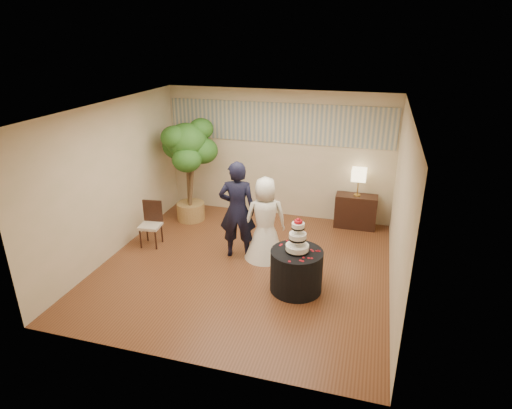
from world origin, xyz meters
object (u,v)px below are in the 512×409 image
(table_lamp, at_px, (358,182))
(ficus_tree, at_px, (188,171))
(bride, at_px, (265,219))
(cake_table, at_px, (296,271))
(side_chair, at_px, (150,225))
(wedding_cake, at_px, (298,235))
(console, at_px, (356,211))
(groom, at_px, (237,210))

(table_lamp, height_order, ficus_tree, ficus_tree)
(bride, relative_size, cake_table, 1.85)
(table_lamp, bearing_deg, bride, -129.88)
(table_lamp, bearing_deg, ficus_tree, -170.36)
(side_chair, bearing_deg, table_lamp, 21.68)
(wedding_cake, distance_m, console, 2.89)
(console, distance_m, ficus_tree, 3.67)
(ficus_tree, bearing_deg, side_chair, -99.72)
(groom, height_order, ficus_tree, ficus_tree)
(bride, xyz_separation_m, ficus_tree, (-2.03, 1.21, 0.36))
(bride, relative_size, wedding_cake, 2.70)
(wedding_cake, bearing_deg, bride, 129.90)
(cake_table, distance_m, wedding_cake, 0.64)
(bride, bearing_deg, console, -151.27)
(groom, height_order, cake_table, groom)
(wedding_cake, bearing_deg, side_chair, 165.96)
(side_chair, bearing_deg, ficus_tree, 74.45)
(table_lamp, relative_size, ficus_tree, 0.25)
(cake_table, xyz_separation_m, console, (0.75, 2.72, 0.01))
(cake_table, bearing_deg, groom, 146.50)
(table_lamp, bearing_deg, console, 180.00)
(console, relative_size, ficus_tree, 0.38)
(table_lamp, xyz_separation_m, side_chair, (-3.77, -1.96, -0.57))
(ficus_tree, bearing_deg, wedding_cake, -37.23)
(side_chair, bearing_deg, wedding_cake, -19.86)
(groom, height_order, side_chair, groom)
(console, height_order, ficus_tree, ficus_tree)
(table_lamp, height_order, side_chair, table_lamp)
(cake_table, xyz_separation_m, ficus_tree, (-2.79, 2.12, 0.79))
(bride, bearing_deg, side_chair, -17.48)
(wedding_cake, height_order, console, wedding_cake)
(groom, bearing_deg, side_chair, -8.65)
(cake_table, bearing_deg, side_chair, 165.96)
(bride, relative_size, table_lamp, 2.67)
(cake_table, height_order, table_lamp, table_lamp)
(cake_table, relative_size, console, 0.97)
(cake_table, relative_size, ficus_tree, 0.37)
(table_lamp, bearing_deg, wedding_cake, -105.45)
(cake_table, bearing_deg, ficus_tree, 142.77)
(ficus_tree, bearing_deg, cake_table, -37.23)
(groom, height_order, console, groom)
(bride, xyz_separation_m, table_lamp, (1.51, 1.81, 0.23))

